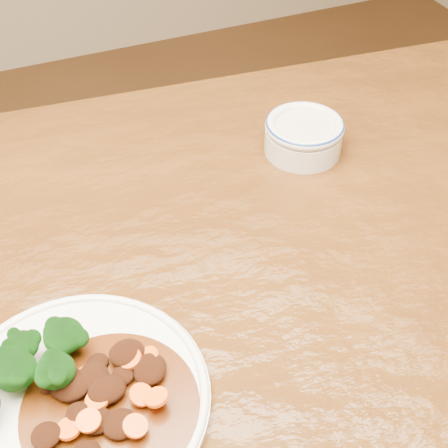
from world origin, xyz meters
name	(u,v)px	position (x,y,z in m)	size (l,w,h in m)	color
dining_table	(129,367)	(0.00, 0.00, 0.67)	(1.58, 1.03, 0.75)	#4D2B0D
dinner_plate	(77,400)	(-0.06, -0.08, 0.76)	(0.25, 0.25, 0.02)	white
broccoli_florets	(25,364)	(-0.10, -0.04, 0.79)	(0.12, 0.08, 0.04)	#729A4F
mince_stew	(107,393)	(-0.04, -0.09, 0.77)	(0.16, 0.16, 0.03)	#4F2408
dip_bowl	(304,134)	(0.32, 0.20, 0.78)	(0.11, 0.11, 0.05)	silver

